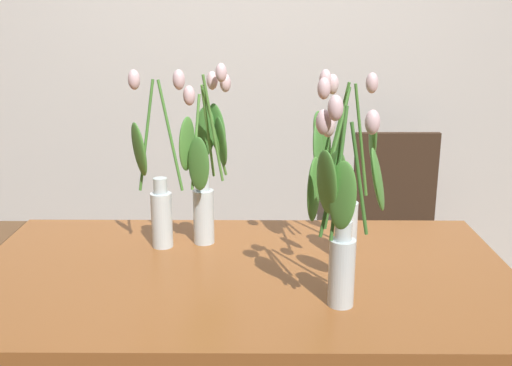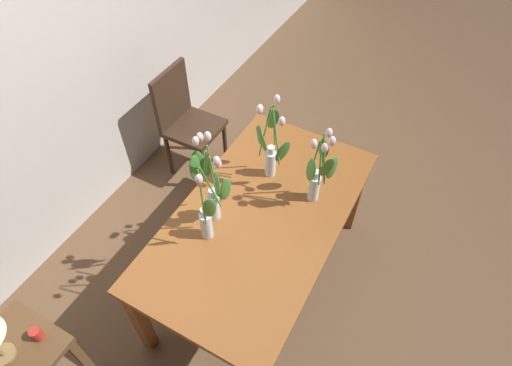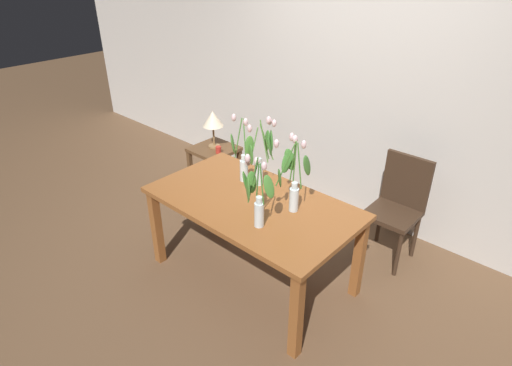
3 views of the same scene
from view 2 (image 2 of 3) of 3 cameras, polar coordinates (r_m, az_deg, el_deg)
ground_plane at (r=3.07m, az=0.51°, el=-12.64°), size 18.00×18.00×0.00m
room_wall_rear at (r=2.88m, az=-27.65°, el=15.29°), size 9.00×0.10×2.70m
dining_table at (r=2.52m, az=0.60°, el=-5.54°), size 1.60×0.90×0.74m
tulip_vase_0 at (r=2.29m, az=-6.21°, el=-0.45°), size 0.13×0.25×0.58m
tulip_vase_1 at (r=2.22m, az=-6.51°, el=-4.23°), size 0.21×0.15×0.57m
tulip_vase_2 at (r=2.37m, az=8.47°, el=1.26°), size 0.22×0.17×0.55m
tulip_vase_3 at (r=2.47m, az=1.91°, el=4.86°), size 0.22×0.25×0.57m
dining_chair at (r=3.43m, az=-9.58°, el=8.70°), size 0.40×0.40×0.93m
side_table at (r=2.68m, az=-29.35°, el=-20.44°), size 0.44×0.44×0.55m
pillar_candle at (r=2.52m, az=-27.58°, el=-17.67°), size 0.06×0.06×0.07m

